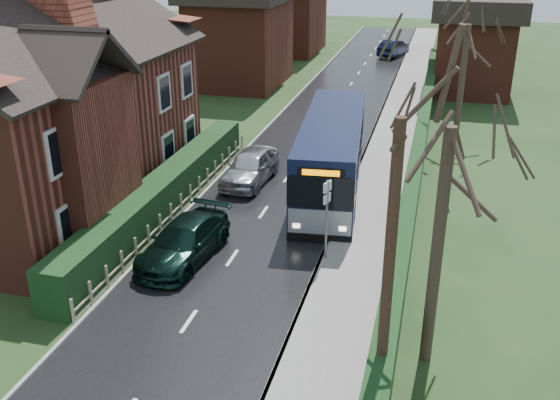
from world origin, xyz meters
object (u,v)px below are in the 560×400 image
(brick_house, at_px, (41,101))
(telegraph_pole, at_px, (388,280))
(car_green, at_px, (184,241))
(bus_stop_sign, at_px, (327,209))
(car_silver, at_px, (250,166))
(bus, at_px, (331,156))

(brick_house, distance_m, telegraph_pole, 17.23)
(car_green, relative_size, bus_stop_sign, 1.54)
(car_silver, xyz_separation_m, bus_stop_sign, (4.70, -6.51, 1.24))
(bus, relative_size, car_silver, 2.46)
(car_green, xyz_separation_m, telegraph_pole, (7.40, -6.02, 3.02))
(car_green, distance_m, bus_stop_sign, 5.08)
(bus_stop_sign, bearing_deg, car_green, -147.81)
(car_silver, distance_m, telegraph_pole, 15.68)
(bus, xyz_separation_m, car_green, (-3.80, -7.53, -0.93))
(car_silver, distance_m, bus_stop_sign, 8.12)
(bus, distance_m, car_green, 8.49)
(bus, relative_size, telegraph_pole, 1.48)
(bus, xyz_separation_m, telegraph_pole, (3.60, -13.55, 2.10))
(car_green, bearing_deg, bus_stop_sign, 18.38)
(bus, distance_m, car_silver, 3.80)
(bus, height_order, bus_stop_sign, bus)
(brick_house, distance_m, car_green, 8.65)
(bus_stop_sign, bearing_deg, bus, 118.72)
(bus, bearing_deg, bus_stop_sign, -87.03)
(telegraph_pole, bearing_deg, bus_stop_sign, 121.40)
(bus_stop_sign, bearing_deg, car_silver, 145.85)
(bus_stop_sign, bearing_deg, brick_house, -170.25)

